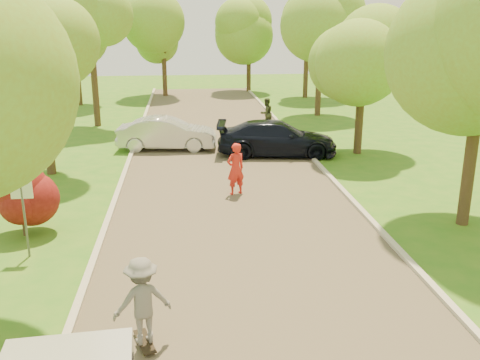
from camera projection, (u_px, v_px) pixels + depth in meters
name	position (u px, v px, depth m)	size (l,w,h in m)	color
ground	(269.00, 326.00, 10.97)	(100.00, 100.00, 0.00)	#2F6F1A
road	(233.00, 200.00, 18.58)	(8.00, 60.00, 0.01)	#4C4438
curb_left	(114.00, 202.00, 18.15)	(0.18, 60.00, 0.12)	#B2AD9E
curb_right	(346.00, 194.00, 18.97)	(0.18, 60.00, 0.12)	#B2AD9E
street_sign	(23.00, 201.00, 13.72)	(0.55, 0.06, 2.17)	#59595E
red_shrub	(21.00, 200.00, 15.24)	(1.70, 1.70, 1.95)	#382619
tree_l_midb	(45.00, 58.00, 20.34)	(4.30, 4.20, 6.62)	#382619
tree_l_far	(94.00, 29.00, 29.64)	(4.92, 4.80, 7.79)	#382619
tree_r_midb	(368.00, 46.00, 23.53)	(4.51, 4.40, 7.01)	#382619
tree_r_far	(325.00, 21.00, 32.82)	(5.33, 5.20, 8.34)	#382619
tree_bg_a	(77.00, 29.00, 37.04)	(5.12, 5.00, 7.72)	#382619
tree_bg_b	(310.00, 24.00, 40.62)	(5.12, 5.00, 7.95)	#382619
tree_bg_c	(166.00, 31.00, 41.55)	(4.92, 4.80, 7.33)	#382619
tree_bg_d	(252.00, 27.00, 44.08)	(5.12, 5.00, 7.72)	#382619
silver_sedan	(167.00, 134.00, 25.44)	(1.63, 4.66, 1.54)	silver
dark_sedan	(277.00, 138.00, 24.36)	(2.21, 5.43, 1.58)	black
longboard	(145.00, 342.00, 10.29)	(0.51, 0.92, 0.10)	black
skateboarder	(142.00, 301.00, 10.03)	(1.12, 0.64, 1.74)	slate
person_striped	(236.00, 169.00, 18.88)	(0.69, 0.45, 1.88)	red
person_olive	(266.00, 113.00, 30.35)	(0.82, 0.64, 1.70)	#2B341F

